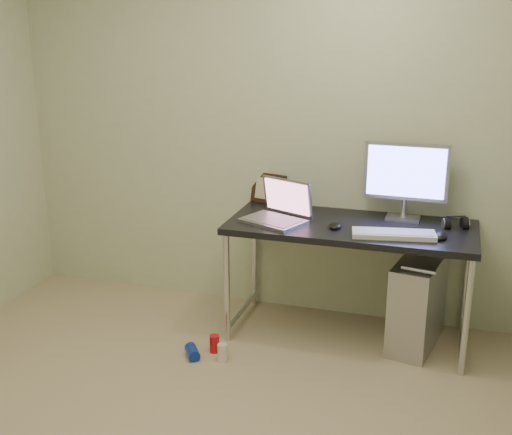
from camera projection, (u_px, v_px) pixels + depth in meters
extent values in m
cube|color=beige|center=(264.00, 129.00, 4.25)|extent=(3.50, 0.02, 2.50)
cube|color=black|center=(351.00, 227.00, 3.92)|extent=(1.50, 0.66, 0.04)
cylinder|color=silver|center=(227.00, 288.00, 3.97)|extent=(0.04, 0.04, 0.71)
cylinder|color=silver|center=(255.00, 257.00, 4.50)|extent=(0.04, 0.04, 0.71)
cylinder|color=silver|center=(466.00, 318.00, 3.57)|extent=(0.04, 0.04, 0.71)
cylinder|color=silver|center=(466.00, 280.00, 4.09)|extent=(0.04, 0.04, 0.71)
cylinder|color=silver|center=(242.00, 309.00, 4.31)|extent=(0.04, 0.58, 0.04)
cylinder|color=silver|center=(462.00, 339.00, 3.91)|extent=(0.04, 0.58, 0.04)
cube|color=silver|center=(417.00, 303.00, 3.94)|extent=(0.33, 0.57, 0.56)
cylinder|color=#AEADB5|center=(419.00, 270.00, 3.65)|extent=(0.20, 0.06, 0.03)
cylinder|color=#AEADB5|center=(423.00, 245.00, 4.06)|extent=(0.20, 0.06, 0.03)
cylinder|color=black|center=(414.00, 268.00, 4.16)|extent=(0.01, 0.16, 0.69)
cylinder|color=black|center=(427.00, 274.00, 4.13)|extent=(0.02, 0.11, 0.71)
cylinder|color=red|center=(215.00, 344.00, 3.91)|extent=(0.08, 0.08, 0.11)
cylinder|color=silver|center=(222.00, 353.00, 3.80)|extent=(0.07, 0.07, 0.11)
cylinder|color=#0F2CA0|center=(192.00, 352.00, 3.85)|extent=(0.13, 0.15, 0.07)
cube|color=#AEADB5|center=(273.00, 221.00, 3.95)|extent=(0.43, 0.38, 0.02)
cube|color=gray|center=(273.00, 219.00, 3.94)|extent=(0.38, 0.32, 0.00)
cube|color=gray|center=(288.00, 197.00, 4.01)|extent=(0.36, 0.19, 0.23)
cube|color=#744357|center=(287.00, 197.00, 4.01)|extent=(0.32, 0.16, 0.20)
cube|color=#AEADB5|center=(403.00, 218.00, 4.01)|extent=(0.21, 0.15, 0.01)
cylinder|color=#AEADB5|center=(404.00, 208.00, 4.01)|extent=(0.03, 0.03, 0.11)
cube|color=#AEADB5|center=(406.00, 171.00, 3.93)|extent=(0.51, 0.04, 0.36)
cube|color=#6474FF|center=(406.00, 172.00, 3.91)|extent=(0.47, 0.02, 0.31)
cube|color=white|center=(394.00, 234.00, 3.69)|extent=(0.49, 0.23, 0.03)
ellipsoid|color=black|center=(440.00, 235.00, 3.66)|extent=(0.08, 0.12, 0.04)
ellipsoid|color=black|center=(335.00, 224.00, 3.84)|extent=(0.09, 0.13, 0.04)
cylinder|color=black|center=(446.00, 223.00, 3.85)|extent=(0.06, 0.09, 0.09)
cylinder|color=black|center=(465.00, 225.00, 3.82)|extent=(0.06, 0.09, 0.09)
cube|color=black|center=(456.00, 216.00, 3.82)|extent=(0.11, 0.04, 0.01)
cube|color=black|center=(269.00, 189.00, 4.34)|extent=(0.27, 0.14, 0.21)
cylinder|color=silver|center=(292.00, 199.00, 4.29)|extent=(0.01, 0.01, 0.10)
cylinder|color=white|center=(293.00, 190.00, 4.27)|extent=(0.05, 0.04, 0.04)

